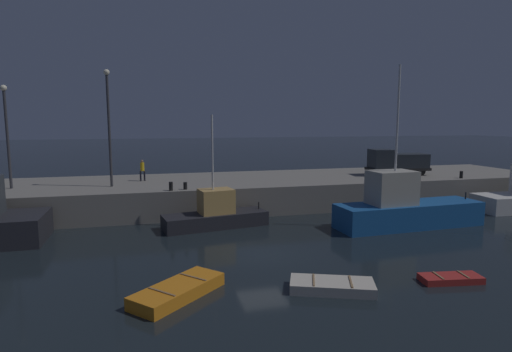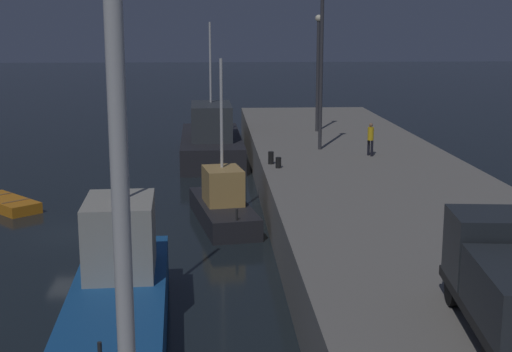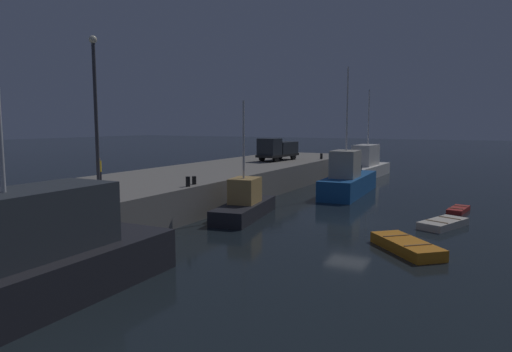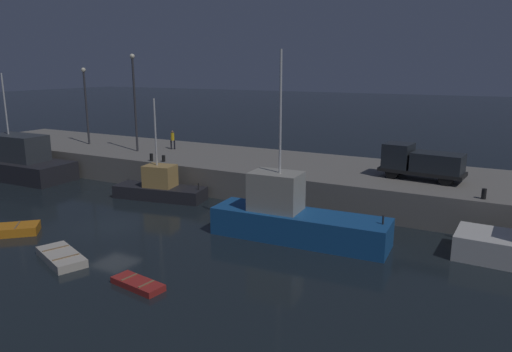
{
  "view_description": "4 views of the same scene",
  "coord_description": "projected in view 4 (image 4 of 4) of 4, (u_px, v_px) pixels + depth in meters",
  "views": [
    {
      "loc": [
        -5.69,
        -20.68,
        7.16
      ],
      "look_at": [
        2.26,
        10.13,
        2.93
      ],
      "focal_mm": 28.8,
      "sensor_mm": 36.0,
      "label": 1
    },
    {
      "loc": [
        31.08,
        6.15,
        8.98
      ],
      "look_at": [
        0.36,
        7.97,
        2.6
      ],
      "focal_mm": 50.42,
      "sensor_mm": 36.0,
      "label": 2
    },
    {
      "loc": [
        -26.99,
        -7.94,
        6.14
      ],
      "look_at": [
        1.32,
        7.21,
        2.42
      ],
      "focal_mm": 31.71,
      "sensor_mm": 36.0,
      "label": 3
    },
    {
      "loc": [
        21.42,
        -20.88,
        9.87
      ],
      "look_at": [
        5.56,
        8.85,
        2.07
      ],
      "focal_mm": 33.23,
      "sensor_mm": 36.0,
      "label": 4
    }
  ],
  "objects": [
    {
      "name": "lamp_post_east",
      "position": [
        134.0,
        96.0,
        42.73
      ],
      "size": [
        0.44,
        0.44,
        8.76
      ],
      "color": "#38383D",
      "rests_on": "pier_quay"
    },
    {
      "name": "bollard_west",
      "position": [
        484.0,
        194.0,
        27.95
      ],
      "size": [
        0.28,
        0.28,
        0.62
      ],
      "primitive_type": "cylinder",
      "color": "black",
      "rests_on": "pier_quay"
    },
    {
      "name": "dockworker",
      "position": [
        173.0,
        139.0,
        44.66
      ],
      "size": [
        0.45,
        0.41,
        1.77
      ],
      "color": "black",
      "rests_on": "pier_quay"
    },
    {
      "name": "bollard_east",
      "position": [
        151.0,
        157.0,
        39.16
      ],
      "size": [
        0.28,
        0.28,
        0.63
      ],
      "primitive_type": "cylinder",
      "color": "black",
      "rests_on": "pier_quay"
    },
    {
      "name": "fishing_boat_blue",
      "position": [
        294.0,
        218.0,
        27.52
      ],
      "size": [
        10.45,
        3.21,
        10.81
      ],
      "color": "#195193",
      "rests_on": "ground"
    },
    {
      "name": "dinghy_red_small",
      "position": [
        138.0,
        284.0,
        21.71
      ],
      "size": [
        2.82,
        1.4,
        0.34
      ],
      "color": "#B22823",
      "rests_on": "ground"
    },
    {
      "name": "fishing_boat_white",
      "position": [
        13.0,
        162.0,
        43.06
      ],
      "size": [
        12.73,
        4.35,
        9.34
      ],
      "color": "#232328",
      "rests_on": "ground"
    },
    {
      "name": "rowboat_white_mid",
      "position": [
        1.0,
        231.0,
        28.42
      ],
      "size": [
        4.14,
        3.99,
        0.57
      ],
      "color": "orange",
      "rests_on": "ground"
    },
    {
      "name": "pier_quay",
      "position": [
        227.0,
        169.0,
        41.57
      ],
      "size": [
        60.31,
        10.46,
        2.23
      ],
      "color": "gray",
      "rests_on": "ground"
    },
    {
      "name": "bollard_central",
      "position": [
        164.0,
        159.0,
        38.93
      ],
      "size": [
        0.28,
        0.28,
        0.53
      ],
      "primitive_type": "cylinder",
      "color": "black",
      "rests_on": "pier_quay"
    },
    {
      "name": "fishing_boat_orange",
      "position": [
        160.0,
        187.0,
        36.11
      ],
      "size": [
        7.34,
        3.34,
        7.61
      ],
      "color": "#232328",
      "rests_on": "ground"
    },
    {
      "name": "lamp_post_west",
      "position": [
        86.0,
        100.0,
        46.87
      ],
      "size": [
        0.44,
        0.44,
        7.55
      ],
      "color": "#38383D",
      "rests_on": "pier_quay"
    },
    {
      "name": "ground_plane",
      "position": [
        113.0,
        226.0,
        30.0
      ],
      "size": [
        320.0,
        320.0,
        0.0
      ],
      "primitive_type": "plane",
      "color": "black"
    },
    {
      "name": "dinghy_orange_near",
      "position": [
        61.0,
        257.0,
        24.64
      ],
      "size": [
        3.84,
        2.69,
        0.47
      ],
      "color": "beige",
      "rests_on": "ground"
    },
    {
      "name": "utility_truck",
      "position": [
        421.0,
        162.0,
        32.6
      ],
      "size": [
        5.81,
        2.6,
        2.39
      ],
      "color": "black",
      "rests_on": "pier_quay"
    }
  ]
}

